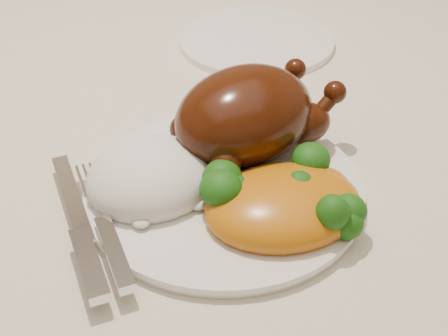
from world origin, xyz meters
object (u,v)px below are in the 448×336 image
object	(u,v)px
dining_table	(175,172)
side_plate	(256,40)
dinner_plate	(224,190)
roast_chicken	(248,114)

from	to	relation	value
dining_table	side_plate	size ratio (longest dim) A/B	7.83
dining_table	side_plate	world-z (taller)	side_plate
dinner_plate	side_plate	world-z (taller)	dinner_plate
roast_chicken	side_plate	bearing A→B (deg)	49.13
dining_table	roast_chicken	world-z (taller)	roast_chicken
side_plate	roast_chicken	distance (m)	0.27
dinner_plate	dining_table	bearing A→B (deg)	90.16
dining_table	dinner_plate	size ratio (longest dim) A/B	6.39
dining_table	roast_chicken	bearing A→B (deg)	-73.91
dinner_plate	roast_chicken	size ratio (longest dim) A/B	1.34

